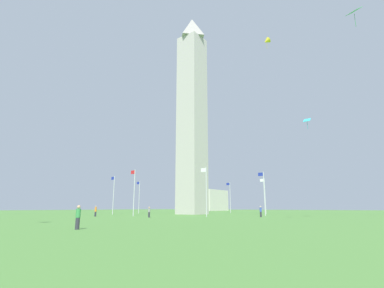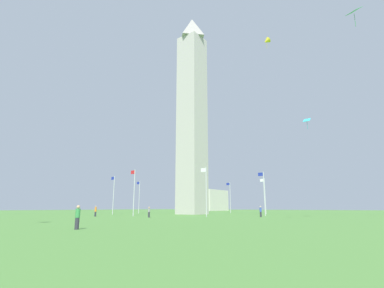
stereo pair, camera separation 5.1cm
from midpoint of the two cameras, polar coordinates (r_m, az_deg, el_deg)
name	(u,v)px [view 1 (the left image)]	position (r m, az deg, el deg)	size (l,w,h in m)	color
ground_plane	(192,214)	(65.75, -0.02, -13.61)	(260.00, 260.00, 0.00)	#548C3D
obelisk_monument	(192,110)	(69.55, -0.02, 6.77)	(5.33, 5.33, 48.46)	#B7B2A8
flagpole_n	(139,196)	(77.31, -10.36, -9.91)	(1.12, 0.14, 8.16)	silver
flagpole_ne	(113,193)	(65.69, -15.17, -9.29)	(1.12, 0.14, 8.16)	silver
flagpole_e	(134,190)	(53.25, -11.33, -8.87)	(1.12, 0.14, 8.16)	silver
flagpole_se	(206,189)	(49.03, 2.72, -8.82)	(1.12, 0.14, 8.16)	silver
flagpole_s	(264,191)	(57.21, 13.87, -8.98)	(1.12, 0.14, 8.16)	silver
flagpole_sw	(265,194)	(70.25, 14.05, -9.52)	(1.12, 0.14, 8.16)	silver
flagpole_w	(230,196)	(80.10, 7.42, -10.08)	(1.12, 0.14, 8.16)	silver
flagpole_nw	(183,196)	(82.75, -1.72, -10.24)	(1.12, 0.14, 8.16)	silver
person_orange_shirt	(96,211)	(52.51, -18.40, -12.37)	(0.32, 0.32, 1.77)	#2D2D38
person_gray_shirt	(149,212)	(46.17, -8.44, -13.06)	(0.32, 0.32, 1.59)	#2D2D38
person_blue_shirt	(261,212)	(48.85, 13.28, -12.75)	(0.32, 0.32, 1.72)	#2D2D38
person_green_shirt	(78,217)	(22.44, -21.51, -13.23)	(0.32, 0.32, 1.66)	#2D2D38
kite_green_diamond	(354,12)	(41.70, 29.12, 21.69)	(1.83, 1.73, 2.42)	green
kite_yellow_delta	(267,41)	(58.97, 14.37, 18.93)	(1.82, 1.78, 2.28)	yellow
kite_cyan_diamond	(307,120)	(39.20, 21.57, 4.31)	(0.85, 0.70, 1.44)	#33C6D1
distant_building	(202,201)	(138.64, 1.97, -11.01)	(19.15, 15.61, 9.23)	beige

